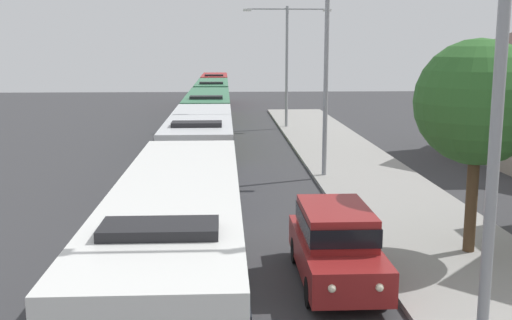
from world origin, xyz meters
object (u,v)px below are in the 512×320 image
Objects in this scene: bus_middle at (208,117)px; streetlamp_mid at (326,62)px; bus_rear at (215,88)px; bus_lead at (179,247)px; bus_second_in_line at (201,150)px; streetlamp_far at (287,54)px; bus_fourth_in_line at (212,98)px; roadside_tree at (478,103)px; white_suv at (336,242)px; streetlamp_near at (500,68)px.

streetlamp_mid is at bearing -61.42° from bus_middle.
bus_middle is 25.85m from bus_rear.
bus_rear is (-0.00, 50.43, -0.00)m from bus_lead.
bus_lead is 12.50m from bus_second_in_line.
streetlamp_mid is 0.97× the size of streetlamp_far.
bus_middle and bus_rear have the same top height.
bus_second_in_line is at bearing 90.00° from bus_lead.
streetlamp_mid is (5.40, -23.24, 3.43)m from bus_fourth_in_line.
white_suv is at bearing -157.21° from roadside_tree.
bus_second_in_line is at bearing 109.68° from streetlamp_near.
streetlamp_near is 1.48× the size of roadside_tree.
streetlamp_near is at bearing -70.64° from white_suv.
streetlamp_mid is at bearing -76.92° from bus_fourth_in_line.
roadside_tree is (7.78, 3.97, 2.61)m from bus_lead.
streetlamp_mid is 11.00m from roadside_tree.
white_suv is at bearing 31.33° from bus_lead.
bus_fourth_in_line is at bearing 103.08° from streetlamp_mid.
bus_middle is 1.50× the size of streetlamp_mid.
streetlamp_near reaches higher than bus_fourth_in_line.
bus_middle is at bearing -90.00° from bus_rear.
bus_lead is 1.39× the size of streetlamp_far.
streetlamp_near is (5.40, -27.17, 3.76)m from bus_middle.
streetlamp_far reaches higher than streetlamp_mid.
bus_fourth_in_line is at bearing 97.59° from streetlamp_near.
bus_lead is 1.08× the size of bus_second_in_line.
bus_rear is at bearing 94.39° from white_suv.
streetlamp_near is (5.40, -15.09, 3.76)m from bus_second_in_line.
bus_middle is (0.00, 12.08, 0.00)m from bus_second_in_line.
streetlamp_near is at bearing -90.00° from streetlamp_mid.
bus_lead is 7.07m from streetlamp_near.
streetlamp_mid is (5.40, -9.91, 3.43)m from bus_middle.
bus_middle is 1.45× the size of streetlamp_far.
white_suv is (3.70, -22.33, -0.66)m from bus_middle.
streetlamp_far is at bearing 90.00° from streetlamp_near.
bus_second_in_line is 25.41m from bus_fourth_in_line.
streetlamp_mid is at bearing 90.00° from streetlamp_near.
bus_rear is (-0.00, 25.85, -0.00)m from bus_middle.
streetlamp_near is 17.26m from streetlamp_mid.
white_suv is 13.19m from streetlamp_mid.
white_suv is 6.77m from streetlamp_near.
bus_middle is at bearing 118.58° from streetlamp_mid.
roadside_tree is at bearing -77.09° from bus_fourth_in_line.
white_suv is at bearing -70.16° from bus_second_in_line.
streetlamp_near reaches higher than roadside_tree.
roadside_tree is (7.78, -46.47, 2.62)m from bus_rear.
bus_rear is 1.29× the size of streetlamp_far.
bus_lead is 9.11m from roadside_tree.
bus_fourth_in_line is 1.46× the size of streetlamp_mid.
streetlamp_mid is at bearing 82.21° from white_suv.
bus_lead reaches higher than white_suv.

